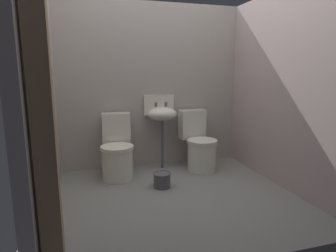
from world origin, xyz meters
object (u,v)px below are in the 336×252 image
sink (162,113)px  bucket (162,180)px  toilet_left (117,152)px  toilet_right (199,145)px  wooden_door_post (42,106)px

sink → bucket: size_ratio=4.73×
toilet_left → toilet_right: 1.10m
sink → wooden_door_post: bearing=-125.2°
toilet_left → toilet_right: same height
wooden_door_post → toilet_left: (0.62, 1.58, -0.78)m
toilet_left → sink: 0.79m
bucket → wooden_door_post: bearing=-134.4°
toilet_left → toilet_right: size_ratio=1.00×
wooden_door_post → toilet_right: size_ratio=2.83×
wooden_door_post → sink: size_ratio=2.23×
toilet_right → sink: sink is taller
toilet_left → wooden_door_post: bearing=74.7°
sink → bucket: 0.97m
wooden_door_post → sink: 2.19m
bucket → toilet_right: bearing=37.2°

